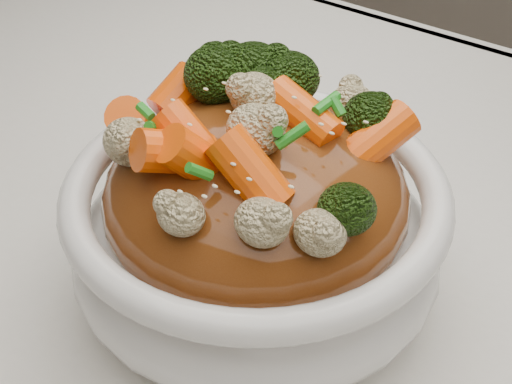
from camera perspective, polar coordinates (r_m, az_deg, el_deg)
The scene contains 8 objects.
tablecloth at distance 0.52m, azimuth 6.20°, elevation -8.29°, with size 1.20×0.80×0.04m, color silver.
bowl at distance 0.46m, azimuth -0.00°, elevation -3.50°, with size 0.24×0.24×0.09m, color white, non-canonical shape.
sauce_base at distance 0.44m, azimuth -0.00°, elevation -0.34°, with size 0.19×0.19×0.10m, color #663111.
carrots at distance 0.40m, azimuth -0.00°, elevation 7.35°, with size 0.19×0.19×0.06m, color #FF5808, non-canonical shape.
broccoli at distance 0.40m, azimuth -0.00°, elevation 7.22°, with size 0.19×0.19×0.05m, color black, non-canonical shape.
cauliflower at distance 0.40m, azimuth -0.00°, elevation 6.95°, with size 0.19×0.19×0.04m, color beige, non-canonical shape.
scallions at distance 0.40m, azimuth 0.00°, elevation 7.49°, with size 0.14×0.14×0.02m, color #22891F, non-canonical shape.
sesame_seeds at distance 0.40m, azimuth 0.00°, elevation 7.49°, with size 0.17×0.17×0.01m, color beige, non-canonical shape.
Camera 1 is at (0.17, -0.32, 1.11)m, focal length 50.00 mm.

